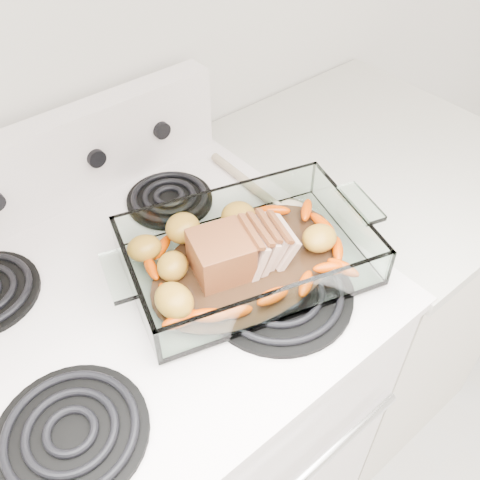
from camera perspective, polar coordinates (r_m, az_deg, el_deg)
electric_range at (r=1.30m, az=-8.65°, el=-18.65°), size 0.78×0.70×1.12m
counter_right at (r=1.57m, az=12.01°, el=-4.62°), size 0.58×0.68×0.93m
baking_dish at (r=0.92m, az=0.80°, el=-1.90°), size 0.40×0.26×0.08m
pork_roast at (r=0.89m, az=-0.40°, el=-1.58°), size 0.17×0.09×0.08m
roast_vegetables at (r=0.93m, az=-0.97°, el=-0.28°), size 0.39×0.21×0.05m
wooden_spoon at (r=1.07m, az=3.47°, el=4.53°), size 0.06×0.28×0.02m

